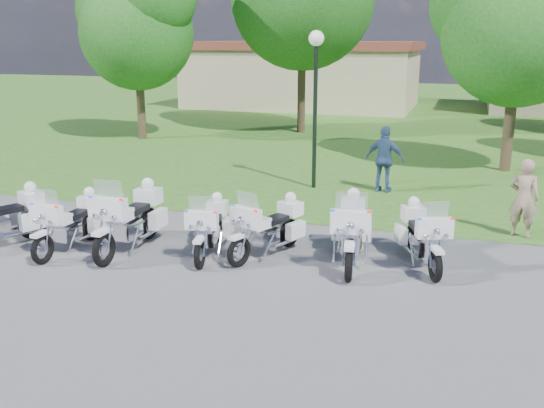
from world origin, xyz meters
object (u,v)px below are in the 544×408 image
(motorcycle_3, at_px, (210,227))
(motorcycle_2, at_px, (131,217))
(motorcycle_6, at_px, (422,234))
(motorcycle_5, at_px, (351,229))
(motorcycle_1, at_px, (71,221))
(motorcycle_4, at_px, (269,226))
(lamp_post, at_px, (316,72))
(bystander_c, at_px, (385,160))
(bystander_a, at_px, (524,198))

(motorcycle_3, bearing_deg, motorcycle_2, -0.95)
(motorcycle_6, bearing_deg, motorcycle_5, -6.85)
(motorcycle_1, height_order, motorcycle_4, motorcycle_4)
(motorcycle_2, height_order, lamp_post, lamp_post)
(motorcycle_3, distance_m, lamp_post, 6.88)
(motorcycle_2, xyz_separation_m, lamp_post, (2.31, 6.52, 2.69))
(motorcycle_1, bearing_deg, lamp_post, -114.85)
(motorcycle_3, relative_size, motorcycle_5, 0.86)
(motorcycle_5, relative_size, bystander_c, 1.27)
(motorcycle_3, relative_size, motorcycle_4, 1.01)
(motorcycle_2, distance_m, lamp_post, 7.42)
(bystander_c, bearing_deg, motorcycle_3, 76.60)
(motorcycle_5, bearing_deg, bystander_a, -149.16)
(motorcycle_6, bearing_deg, motorcycle_1, -9.69)
(motorcycle_5, xyz_separation_m, bystander_a, (3.34, 2.79, 0.21))
(motorcycle_3, relative_size, motorcycle_6, 1.00)
(motorcycle_1, height_order, bystander_a, bystander_a)
(motorcycle_2, relative_size, motorcycle_4, 1.21)
(motorcycle_6, xyz_separation_m, bystander_a, (2.00, 2.45, 0.28))
(motorcycle_3, distance_m, bystander_a, 6.98)
(motorcycle_3, distance_m, motorcycle_6, 4.27)
(motorcycle_5, relative_size, bystander_a, 1.36)
(motorcycle_6, xyz_separation_m, bystander_c, (-1.53, 5.62, 0.34))
(lamp_post, relative_size, bystander_c, 2.37)
(motorcycle_1, distance_m, bystander_c, 8.98)
(motorcycle_4, height_order, bystander_a, bystander_a)
(motorcycle_1, bearing_deg, motorcycle_2, -159.56)
(motorcycle_6, bearing_deg, bystander_a, -150.13)
(motorcycle_1, xyz_separation_m, motorcycle_5, (5.75, 1.08, 0.07))
(motorcycle_4, bearing_deg, motorcycle_2, 34.00)
(motorcycle_4, bearing_deg, motorcycle_1, 36.04)
(motorcycle_2, xyz_separation_m, motorcycle_4, (2.88, 0.59, -0.09))
(bystander_a, xyz_separation_m, bystander_c, (-3.53, 3.17, 0.07))
(motorcycle_2, height_order, motorcycle_3, motorcycle_2)
(lamp_post, bearing_deg, bystander_c, 3.38)
(motorcycle_1, height_order, motorcycle_6, same)
(bystander_a, bearing_deg, motorcycle_3, 43.28)
(motorcycle_4, distance_m, bystander_a, 5.79)
(motorcycle_1, xyz_separation_m, motorcycle_6, (7.10, 1.42, -0.00))
(motorcycle_3, bearing_deg, bystander_c, -122.62)
(motorcycle_5, height_order, bystander_c, bystander_c)
(motorcycle_1, relative_size, motorcycle_5, 0.90)
(motorcycle_3, height_order, motorcycle_6, motorcycle_6)
(motorcycle_6, bearing_deg, motorcycle_3, -10.83)
(motorcycle_6, distance_m, bystander_c, 5.83)
(motorcycle_5, distance_m, lamp_post, 6.82)
(motorcycle_1, xyz_separation_m, motorcycle_2, (1.20, 0.40, 0.09))
(motorcycle_3, relative_size, bystander_a, 1.17)
(motorcycle_4, height_order, motorcycle_6, motorcycle_4)
(motorcycle_1, bearing_deg, motorcycle_4, -164.31)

